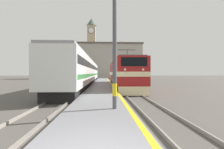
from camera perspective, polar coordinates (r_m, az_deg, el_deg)
The scene contains 9 objects.
ground_plane at distance 33.36m, azimuth -3.15°, elevation -3.07°, with size 200.00×200.00×0.00m, color #514C47.
platform at distance 28.36m, azimuth -3.22°, elevation -3.30°, with size 3.14×140.00×0.41m.
rail_track_near at distance 28.50m, azimuth 2.62°, elevation -3.62°, with size 2.83×140.00×0.16m.
rail_track_far at distance 28.54m, azimuth -9.10°, elevation -3.62°, with size 2.84×140.00×0.16m.
locomotive_train at distance 24.84m, azimuth 3.40°, elevation 0.17°, with size 2.92×19.37×4.77m.
passenger_train at distance 29.79m, azimuth -8.82°, elevation 0.77°, with size 2.92×37.31×4.14m.
catenary_mast at distance 8.50m, azimuth 1.80°, elevation 13.56°, with size 2.44×0.22×7.07m.
clock_tower at distance 70.31m, azimuth -6.71°, elevation 9.02°, with size 3.93×3.93×23.58m.
station_building at distance 63.09m, azimuth -3.65°, elevation 4.43°, with size 29.61×6.75×12.70m.
Camera 1 is at (0.23, -3.29, 2.10)m, focal length 28.00 mm.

